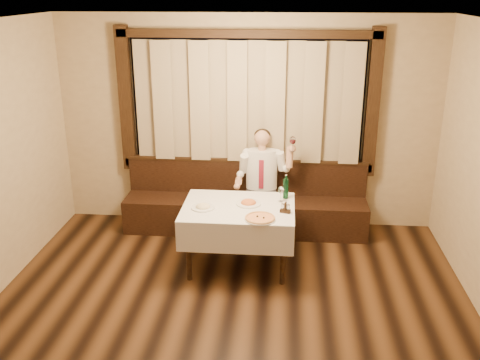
# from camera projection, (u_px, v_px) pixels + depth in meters

# --- Properties ---
(room) EXTENTS (5.01, 6.01, 2.81)m
(room) POSITION_uv_depth(u_px,v_px,m) (231.00, 164.00, 5.12)
(room) COLOR black
(room) RESTS_ON ground
(banquette) EXTENTS (3.20, 0.61, 0.94)m
(banquette) POSITION_uv_depth(u_px,v_px,m) (245.00, 207.00, 7.17)
(banquette) COLOR black
(banquette) RESTS_ON ground
(dining_table) EXTENTS (1.27, 0.97, 0.76)m
(dining_table) POSITION_uv_depth(u_px,v_px,m) (238.00, 215.00, 6.09)
(dining_table) COLOR black
(dining_table) RESTS_ON ground
(pizza) EXTENTS (0.34, 0.34, 0.04)m
(pizza) POSITION_uv_depth(u_px,v_px,m) (260.00, 218.00, 5.71)
(pizza) COLOR white
(pizza) RESTS_ON dining_table
(pasta_red) EXTENTS (0.29, 0.29, 0.10)m
(pasta_red) POSITION_uv_depth(u_px,v_px,m) (249.00, 201.00, 6.10)
(pasta_red) COLOR white
(pasta_red) RESTS_ON dining_table
(pasta_cream) EXTENTS (0.27, 0.27, 0.09)m
(pasta_cream) POSITION_uv_depth(u_px,v_px,m) (203.00, 205.00, 5.99)
(pasta_cream) COLOR white
(pasta_cream) RESTS_ON dining_table
(green_bottle) EXTENTS (0.06, 0.06, 0.29)m
(green_bottle) POSITION_uv_depth(u_px,v_px,m) (286.00, 188.00, 6.25)
(green_bottle) COLOR #0E4322
(green_bottle) RESTS_ON dining_table
(table_wine_glass) EXTENTS (0.07, 0.07, 0.18)m
(table_wine_glass) POSITION_uv_depth(u_px,v_px,m) (281.00, 191.00, 6.15)
(table_wine_glass) COLOR white
(table_wine_glass) RESTS_ON dining_table
(cruet_caddy) EXTENTS (0.12, 0.08, 0.12)m
(cruet_caddy) POSITION_uv_depth(u_px,v_px,m) (285.00, 209.00, 5.87)
(cruet_caddy) COLOR black
(cruet_caddy) RESTS_ON dining_table
(seated_man) EXTENTS (0.76, 0.57, 1.39)m
(seated_man) POSITION_uv_depth(u_px,v_px,m) (262.00, 175.00, 6.89)
(seated_man) COLOR black
(seated_man) RESTS_ON ground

